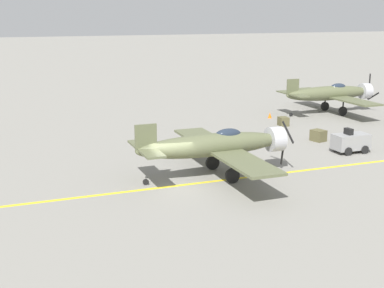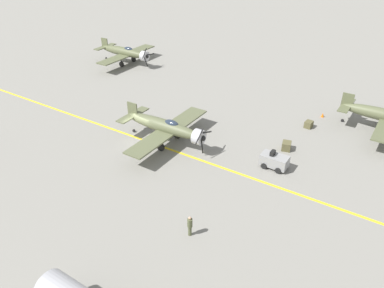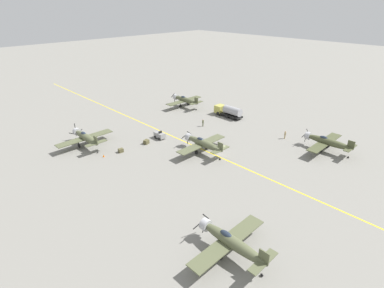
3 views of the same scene
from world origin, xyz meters
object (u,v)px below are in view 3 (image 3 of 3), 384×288
(fuel_tanker, at_px, (228,111))
(supply_crate_by_tanker, at_px, (121,150))
(airplane_near_left, at_px, (231,241))
(tow_tractor, at_px, (160,135))
(supply_crate_mid_lane, at_px, (146,142))
(traffic_cone, at_px, (104,156))
(airplane_far_right, at_px, (185,100))
(ground_crew_inspecting, at_px, (203,123))
(airplane_far_left, at_px, (86,137))
(airplane_near_right, at_px, (327,142))
(airplane_mid_center, at_px, (203,143))
(ground_crew_walking, at_px, (285,134))

(fuel_tanker, relative_size, supply_crate_by_tanker, 8.53)
(airplane_near_left, distance_m, tow_tractor, 35.78)
(supply_crate_mid_lane, relative_size, traffic_cone, 1.93)
(airplane_far_right, bearing_deg, supply_crate_mid_lane, -164.83)
(tow_tractor, bearing_deg, airplane_far_right, 32.25)
(airplane_near_left, relative_size, ground_crew_inspecting, 6.65)
(airplane_far_left, distance_m, airplane_near_right, 49.49)
(tow_tractor, xyz_separation_m, traffic_cone, (-13.43, 0.84, -0.52))
(airplane_near_right, bearing_deg, supply_crate_mid_lane, 143.57)
(airplane_far_left, height_order, airplane_mid_center, airplane_far_left)
(airplane_near_right, bearing_deg, tow_tractor, 138.63)
(ground_crew_walking, bearing_deg, airplane_near_left, -160.01)
(traffic_cone, bearing_deg, airplane_near_left, -93.24)
(airplane_mid_center, bearing_deg, airplane_near_left, -132.78)
(airplane_near_right, distance_m, airplane_far_right, 40.60)
(ground_crew_walking, distance_m, ground_crew_inspecting, 19.33)
(airplane_far_left, xyz_separation_m, airplane_near_right, (33.74, -36.20, 0.00))
(ground_crew_inspecting, height_order, supply_crate_by_tanker, ground_crew_inspecting)
(fuel_tanker, xyz_separation_m, ground_crew_walking, (-1.94, -17.76, -0.52))
(supply_crate_mid_lane, bearing_deg, fuel_tanker, -3.67)
(tow_tractor, bearing_deg, airplane_near_right, -54.47)
(airplane_far_left, height_order, supply_crate_mid_lane, airplane_far_left)
(airplane_near_left, height_order, tow_tractor, airplane_near_left)
(tow_tractor, height_order, traffic_cone, tow_tractor)
(tow_tractor, bearing_deg, airplane_mid_center, -80.40)
(ground_crew_inspecting, distance_m, supply_crate_mid_lane, 15.89)
(airplane_far_left, bearing_deg, supply_crate_by_tanker, -71.73)
(airplane_near_left, bearing_deg, traffic_cone, 88.66)
(airplane_far_left, distance_m, airplane_near_left, 40.11)
(fuel_tanker, bearing_deg, traffic_cone, 175.69)
(tow_tractor, relative_size, ground_crew_walking, 1.43)
(fuel_tanker, bearing_deg, airplane_near_left, -140.48)
(airplane_mid_center, relative_size, ground_crew_inspecting, 6.65)
(airplane_mid_center, distance_m, ground_crew_inspecting, 13.90)
(airplane_mid_center, bearing_deg, ground_crew_walking, -27.89)
(airplane_near_right, height_order, ground_crew_inspecting, airplane_near_right)
(airplane_far_left, relative_size, supply_crate_by_tanker, 12.79)
(airplane_far_right, height_order, tow_tractor, airplane_far_right)
(tow_tractor, bearing_deg, ground_crew_walking, -44.75)
(ground_crew_walking, relative_size, supply_crate_mid_lane, 1.71)
(airplane_far_right, bearing_deg, supply_crate_by_tanker, -170.70)
(tow_tractor, xyz_separation_m, ground_crew_walking, (19.74, -19.57, 0.20))
(airplane_far_left, relative_size, airplane_far_right, 1.00)
(airplane_near_left, bearing_deg, airplane_near_right, 8.11)
(ground_crew_walking, xyz_separation_m, traffic_cone, (-33.17, 20.41, -0.72))
(airplane_mid_center, height_order, supply_crate_mid_lane, airplane_mid_center)
(supply_crate_mid_lane, distance_m, traffic_cone, 9.67)
(fuel_tanker, relative_size, traffic_cone, 14.55)
(airplane_far_right, xyz_separation_m, supply_crate_mid_lane, (-23.05, -12.31, -1.57))
(ground_crew_walking, bearing_deg, traffic_cone, 148.40)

